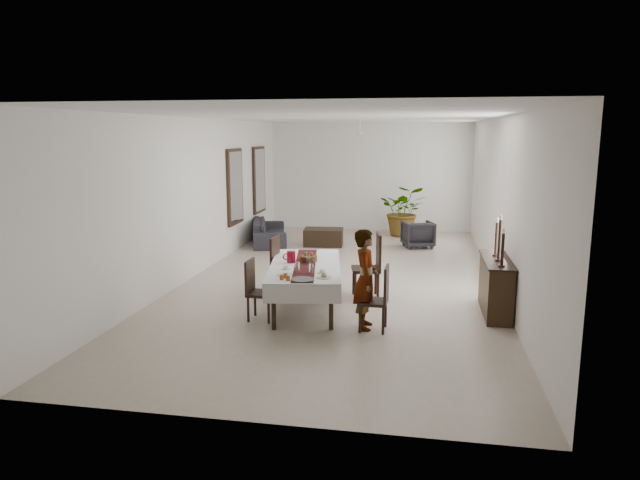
# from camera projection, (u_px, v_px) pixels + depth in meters

# --- Properties ---
(floor) EXTENTS (6.00, 12.00, 0.00)m
(floor) POSITION_uv_depth(u_px,v_px,m) (342.00, 278.00, 11.59)
(floor) COLOR #C0B099
(floor) RESTS_ON ground
(ceiling) EXTENTS (6.00, 12.00, 0.02)m
(ceiling) POSITION_uv_depth(u_px,v_px,m) (343.00, 117.00, 11.00)
(ceiling) COLOR white
(ceiling) RESTS_ON wall_back
(wall_back) EXTENTS (6.00, 0.02, 3.20)m
(wall_back) POSITION_uv_depth(u_px,v_px,m) (370.00, 177.00, 17.10)
(wall_back) COLOR white
(wall_back) RESTS_ON floor
(wall_front) EXTENTS (6.00, 0.02, 3.20)m
(wall_front) POSITION_uv_depth(u_px,v_px,m) (256.00, 270.00, 5.49)
(wall_front) COLOR white
(wall_front) RESTS_ON floor
(wall_left) EXTENTS (0.02, 12.00, 3.20)m
(wall_left) POSITION_uv_depth(u_px,v_px,m) (199.00, 196.00, 11.82)
(wall_left) COLOR white
(wall_left) RESTS_ON floor
(wall_right) EXTENTS (0.02, 12.00, 3.20)m
(wall_right) POSITION_uv_depth(u_px,v_px,m) (499.00, 203.00, 10.78)
(wall_right) COLOR white
(wall_right) RESTS_ON floor
(dining_table_top) EXTENTS (1.34, 2.47, 0.05)m
(dining_table_top) POSITION_uv_depth(u_px,v_px,m) (305.00, 267.00, 9.50)
(dining_table_top) COLOR black
(dining_table_top) RESTS_ON table_leg_fl
(table_leg_fl) EXTENTS (0.08, 0.08, 0.68)m
(table_leg_fl) POSITION_uv_depth(u_px,v_px,m) (274.00, 308.00, 8.48)
(table_leg_fl) COLOR black
(table_leg_fl) RESTS_ON floor
(table_leg_fr) EXTENTS (0.08, 0.08, 0.68)m
(table_leg_fr) POSITION_uv_depth(u_px,v_px,m) (331.00, 308.00, 8.47)
(table_leg_fr) COLOR black
(table_leg_fr) RESTS_ON floor
(table_leg_bl) EXTENTS (0.08, 0.08, 0.68)m
(table_leg_bl) POSITION_uv_depth(u_px,v_px,m) (285.00, 272.00, 10.66)
(table_leg_bl) COLOR black
(table_leg_bl) RESTS_ON floor
(table_leg_br) EXTENTS (0.08, 0.08, 0.68)m
(table_leg_br) POSITION_uv_depth(u_px,v_px,m) (331.00, 272.00, 10.65)
(table_leg_br) COLOR black
(table_leg_br) RESTS_ON floor
(tablecloth_top) EXTENTS (1.54, 2.67, 0.01)m
(tablecloth_top) POSITION_uv_depth(u_px,v_px,m) (305.00, 265.00, 9.49)
(tablecloth_top) COLOR white
(tablecloth_top) RESTS_ON dining_table_top
(tablecloth_drape_left) EXTENTS (0.42, 2.48, 0.29)m
(tablecloth_drape_left) POSITION_uv_depth(u_px,v_px,m) (271.00, 273.00, 9.52)
(tablecloth_drape_left) COLOR white
(tablecloth_drape_left) RESTS_ON dining_table_top
(tablecloth_drape_right) EXTENTS (0.42, 2.48, 0.29)m
(tablecloth_drape_right) POSITION_uv_depth(u_px,v_px,m) (339.00, 273.00, 9.51)
(tablecloth_drape_right) COLOR white
(tablecloth_drape_right) RESTS_ON dining_table_top
(tablecloth_drape_near) EXTENTS (1.14, 0.20, 0.29)m
(tablecloth_drape_near) POSITION_uv_depth(u_px,v_px,m) (302.00, 294.00, 8.29)
(tablecloth_drape_near) COLOR silver
(tablecloth_drape_near) RESTS_ON dining_table_top
(tablecloth_drape_far) EXTENTS (1.14, 0.20, 0.29)m
(tablecloth_drape_far) POSITION_uv_depth(u_px,v_px,m) (308.00, 257.00, 10.75)
(tablecloth_drape_far) COLOR white
(tablecloth_drape_far) RESTS_ON dining_table_top
(table_runner) EXTENTS (0.73, 2.46, 0.00)m
(table_runner) POSITION_uv_depth(u_px,v_px,m) (305.00, 264.00, 9.49)
(table_runner) COLOR #531718
(table_runner) RESTS_ON tablecloth_top
(red_pitcher) EXTENTS (0.17, 0.17, 0.19)m
(red_pitcher) POSITION_uv_depth(u_px,v_px,m) (291.00, 257.00, 9.62)
(red_pitcher) COLOR maroon
(red_pitcher) RESTS_ON tablecloth_top
(pitcher_handle) EXTENTS (0.12, 0.04, 0.12)m
(pitcher_handle) POSITION_uv_depth(u_px,v_px,m) (286.00, 257.00, 9.62)
(pitcher_handle) COLOR maroon
(pitcher_handle) RESTS_ON red_pitcher
(wine_glass_near) EXTENTS (0.07, 0.07, 0.17)m
(wine_glass_near) POSITION_uv_depth(u_px,v_px,m) (311.00, 269.00, 8.85)
(wine_glass_near) COLOR silver
(wine_glass_near) RESTS_ON tablecloth_top
(wine_glass_mid) EXTENTS (0.07, 0.07, 0.17)m
(wine_glass_mid) POSITION_uv_depth(u_px,v_px,m) (298.00, 267.00, 8.95)
(wine_glass_mid) COLOR white
(wine_glass_mid) RESTS_ON tablecloth_top
(wine_glass_far) EXTENTS (0.07, 0.07, 0.17)m
(wine_glass_far) POSITION_uv_depth(u_px,v_px,m) (308.00, 259.00, 9.52)
(wine_glass_far) COLOR white
(wine_glass_far) RESTS_ON tablecloth_top
(teacup_right) EXTENTS (0.09, 0.09, 0.06)m
(teacup_right) POSITION_uv_depth(u_px,v_px,m) (322.00, 271.00, 8.91)
(teacup_right) COLOR white
(teacup_right) RESTS_ON saucer_right
(saucer_right) EXTENTS (0.15, 0.15, 0.01)m
(saucer_right) POSITION_uv_depth(u_px,v_px,m) (322.00, 273.00, 8.91)
(saucer_right) COLOR white
(saucer_right) RESTS_ON tablecloth_top
(teacup_left) EXTENTS (0.09, 0.09, 0.06)m
(teacup_left) POSITION_uv_depth(u_px,v_px,m) (286.00, 267.00, 9.15)
(teacup_left) COLOR white
(teacup_left) RESTS_ON saucer_left
(saucer_left) EXTENTS (0.15, 0.15, 0.01)m
(saucer_left) POSITION_uv_depth(u_px,v_px,m) (286.00, 269.00, 9.16)
(saucer_left) COLOR silver
(saucer_left) RESTS_ON tablecloth_top
(plate_near_right) EXTENTS (0.23, 0.23, 0.01)m
(plate_near_right) POSITION_uv_depth(u_px,v_px,m) (324.00, 277.00, 8.62)
(plate_near_right) COLOR silver
(plate_near_right) RESTS_ON tablecloth_top
(bread_near_right) EXTENTS (0.09, 0.09, 0.09)m
(bread_near_right) POSITION_uv_depth(u_px,v_px,m) (324.00, 276.00, 8.62)
(bread_near_right) COLOR tan
(bread_near_right) RESTS_ON plate_near_right
(plate_near_left) EXTENTS (0.23, 0.23, 0.01)m
(plate_near_left) POSITION_uv_depth(u_px,v_px,m) (284.00, 275.00, 8.77)
(plate_near_left) COLOR silver
(plate_near_left) RESTS_ON tablecloth_top
(plate_far_left) EXTENTS (0.23, 0.23, 0.01)m
(plate_far_left) POSITION_uv_depth(u_px,v_px,m) (289.00, 257.00, 10.02)
(plate_far_left) COLOR white
(plate_far_left) RESTS_ON tablecloth_top
(serving_tray) EXTENTS (0.35, 0.35, 0.02)m
(serving_tray) POSITION_uv_depth(u_px,v_px,m) (302.00, 279.00, 8.48)
(serving_tray) COLOR #3E3E43
(serving_tray) RESTS_ON tablecloth_top
(jam_jar_a) EXTENTS (0.06, 0.06, 0.07)m
(jam_jar_a) POSITION_uv_depth(u_px,v_px,m) (288.00, 278.00, 8.45)
(jam_jar_a) COLOR #924A15
(jam_jar_a) RESTS_ON tablecloth_top
(jam_jar_b) EXTENTS (0.06, 0.06, 0.07)m
(jam_jar_b) POSITION_uv_depth(u_px,v_px,m) (282.00, 277.00, 8.51)
(jam_jar_b) COLOR #954F15
(jam_jar_b) RESTS_ON tablecloth_top
(jam_jar_c) EXTENTS (0.06, 0.06, 0.07)m
(jam_jar_c) POSITION_uv_depth(u_px,v_px,m) (285.00, 276.00, 8.61)
(jam_jar_c) COLOR brown
(jam_jar_c) RESTS_ON tablecloth_top
(fruit_basket) EXTENTS (0.29, 0.29, 0.10)m
(fruit_basket) POSITION_uv_depth(u_px,v_px,m) (309.00, 258.00, 9.72)
(fruit_basket) COLOR brown
(fruit_basket) RESTS_ON tablecloth_top
(fruit_red) EXTENTS (0.09, 0.09, 0.09)m
(fruit_red) POSITION_uv_depth(u_px,v_px,m) (310.00, 254.00, 9.72)
(fruit_red) COLOR maroon
(fruit_red) RESTS_ON fruit_basket
(fruit_green) EXTENTS (0.08, 0.08, 0.08)m
(fruit_green) POSITION_uv_depth(u_px,v_px,m) (306.00, 254.00, 9.74)
(fruit_green) COLOR #547122
(fruit_green) RESTS_ON fruit_basket
(chair_right_near_seat) EXTENTS (0.43, 0.43, 0.05)m
(chair_right_near_seat) POSITION_uv_depth(u_px,v_px,m) (373.00, 302.00, 8.44)
(chair_right_near_seat) COLOR black
(chair_right_near_seat) RESTS_ON chair_right_near_leg_fl
(chair_right_near_leg_fl) EXTENTS (0.04, 0.04, 0.41)m
(chair_right_near_leg_fl) POSITION_uv_depth(u_px,v_px,m) (383.00, 321.00, 8.29)
(chair_right_near_leg_fl) COLOR black
(chair_right_near_leg_fl) RESTS_ON floor
(chair_right_near_leg_fr) EXTENTS (0.04, 0.04, 0.41)m
(chair_right_near_leg_fr) POSITION_uv_depth(u_px,v_px,m) (386.00, 314.00, 8.61)
(chair_right_near_leg_fr) COLOR black
(chair_right_near_leg_fr) RESTS_ON floor
(chair_right_near_leg_bl) EXTENTS (0.04, 0.04, 0.41)m
(chair_right_near_leg_bl) POSITION_uv_depth(u_px,v_px,m) (360.00, 319.00, 8.36)
(chair_right_near_leg_bl) COLOR black
(chair_right_near_leg_bl) RESTS_ON floor
(chair_right_near_leg_br) EXTENTS (0.04, 0.04, 0.41)m
(chair_right_near_leg_br) POSITION_uv_depth(u_px,v_px,m) (363.00, 312.00, 8.69)
(chair_right_near_leg_br) COLOR black
(chair_right_near_leg_br) RESTS_ON floor
(chair_right_near_back) EXTENTS (0.05, 0.42, 0.53)m
(chair_right_near_back) POSITION_uv_depth(u_px,v_px,m) (386.00, 284.00, 8.35)
(chair_right_near_back) COLOR black
(chair_right_near_back) RESTS_ON chair_right_near_seat
(chair_right_far_seat) EXTENTS (0.57, 0.57, 0.06)m
(chair_right_far_seat) POSITION_uv_depth(u_px,v_px,m) (366.00, 269.00, 10.12)
(chair_right_far_seat) COLOR black
(chair_right_far_seat) RESTS_ON chair_right_far_leg_fl
(chair_right_far_leg_fl) EXTENTS (0.06, 0.06, 0.49)m
(chair_right_far_leg_fl) POSITION_uv_depth(u_px,v_px,m) (378.00, 287.00, 9.98)
(chair_right_far_leg_fl) COLOR black
(chair_right_far_leg_fl) RESTS_ON floor
(chair_right_far_leg_fr) EXTENTS (0.06, 0.06, 0.49)m
(chair_right_far_leg_fr) POSITION_uv_depth(u_px,v_px,m) (376.00, 281.00, 10.37)
(chair_right_far_leg_fr) COLOR black
(chair_right_far_leg_fr) RESTS_ON floor
(chair_right_far_leg_bl) EXTENTS (0.06, 0.06, 0.49)m
(chair_right_far_leg_bl) POSITION_uv_depth(u_px,v_px,m) (355.00, 287.00, 9.97)
(chair_right_far_leg_bl) COLOR black
(chair_right_far_leg_bl) RESTS_ON floor
(chair_right_far_leg_br) EXTENTS (0.06, 0.06, 0.49)m
(chair_right_far_leg_br) POSITION_uv_depth(u_px,v_px,m) (354.00, 281.00, 10.37)
(chair_right_far_leg_br) COLOR black
(chair_right_far_leg_br) RESTS_ON floor
(chair_right_far_back) EXTENTS (0.13, 0.49, 0.63)m
(chair_right_far_back) POSITION_uv_depth(u_px,v_px,m) (379.00, 251.00, 10.06)
(chair_right_far_back) COLOR black
(chair_right_far_back) RESTS_ON chair_right_far_seat
(chair_left_near_seat) EXTENTS (0.42, 0.42, 0.05)m
(chair_left_near_seat) POSITION_uv_depth(u_px,v_px,m) (261.00, 294.00, 8.92)
(chair_left_near_seat) COLOR black
(chair_left_near_seat) RESTS_ON chair_left_near_leg_fl
(chair_left_near_leg_fl) EXTENTS (0.04, 0.04, 0.40)m
(chair_left_near_leg_fl) POSITION_uv_depth(u_px,v_px,m) (255.00, 304.00, 9.16)
(chair_left_near_leg_fl) COLOR black
(chair_left_near_leg_fl) RESTS_ON floor
(chair_left_near_leg_fr) EXTENTS (0.04, 0.04, 0.40)m
(chair_left_near_leg_fr) POSITION_uv_depth(u_px,v_px,m) (248.00, 310.00, 8.84)
(chair_left_near_leg_fr) COLOR black
(chair_left_near_leg_fr) RESTS_ON floor
(chair_left_near_leg_bl) EXTENTS (0.04, 0.04, 0.40)m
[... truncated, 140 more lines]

